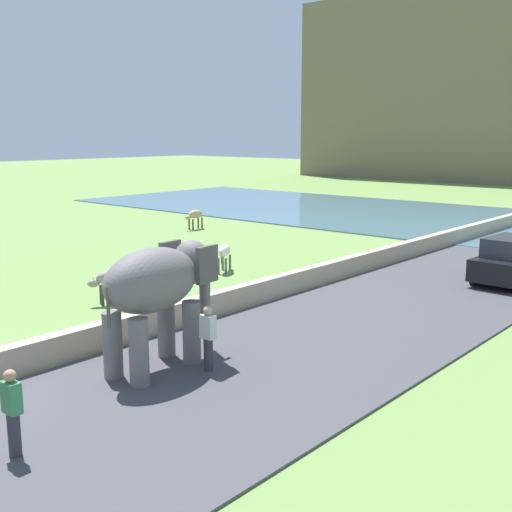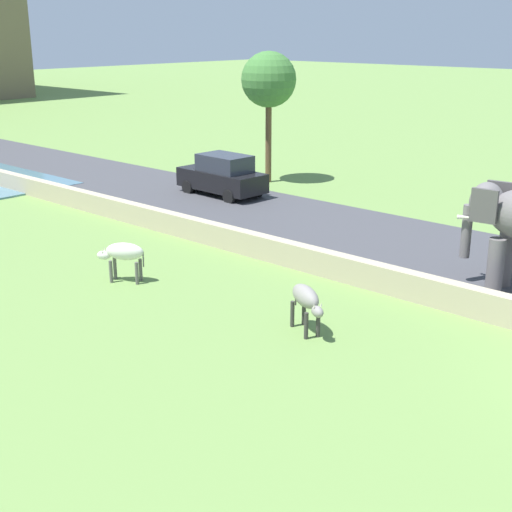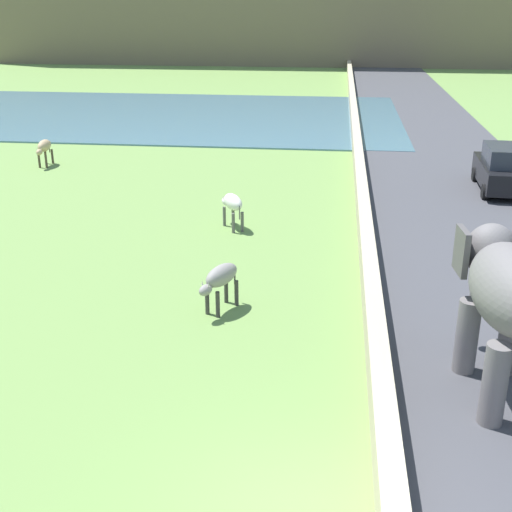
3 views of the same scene
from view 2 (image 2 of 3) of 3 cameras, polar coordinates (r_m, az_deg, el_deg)
name	(u,v)px [view 2 (image 2 of 3)]	position (r m, az deg, el deg)	size (l,w,h in m)	color
road_surface	(170,196)	(30.79, -6.90, 4.81)	(7.00, 120.00, 0.06)	#424247
barrier_wall	(129,212)	(26.86, -10.16, 3.49)	(0.40, 110.00, 0.75)	tan
car_black	(223,175)	(30.51, -2.70, 6.47)	(1.94, 4.07, 1.80)	black
cow_grey	(306,299)	(16.72, 4.06, -3.50)	(0.92, 1.39, 1.15)	gray
cow_white	(123,253)	(20.38, -10.61, 0.20)	(1.00, 1.36, 1.15)	silver
tree_near	(269,81)	(32.92, 1.03, 13.87)	(2.49, 2.49, 5.93)	brown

